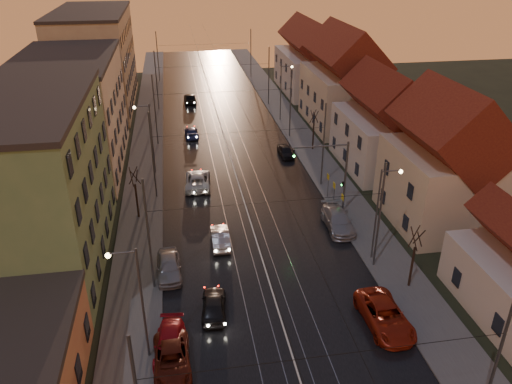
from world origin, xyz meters
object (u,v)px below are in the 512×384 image
street_lamp_1 (381,206)px  parked_left_3 (169,266)px  street_lamp_2 (149,132)px  driving_car_0 (214,305)px  driving_car_4 (190,98)px  parked_right_0 (385,316)px  traffic_light_mast (336,169)px  street_lamp_3 (283,87)px  street_lamp_0 (136,294)px  parked_left_2 (170,344)px  driving_car_3 (192,132)px  parked_right_2 (286,151)px  driving_car_2 (198,180)px  parked_left_1 (172,359)px  driving_car_1 (220,237)px  parked_right_1 (338,220)px

street_lamp_1 → parked_left_3: bearing=178.3°
street_lamp_2 → driving_car_0: (4.66, -24.56, -4.18)m
street_lamp_2 → driving_car_4: (5.45, 27.08, -4.10)m
street_lamp_2 → parked_right_0: street_lamp_2 is taller
traffic_light_mast → parked_left_3: bearing=-154.1°
street_lamp_3 → driving_car_0: street_lamp_3 is taller
street_lamp_0 → parked_left_2: (1.61, 0.21, -4.24)m
driving_car_3 → parked_right_2: 13.92m
street_lamp_3 → traffic_light_mast: street_lamp_3 is taller
street_lamp_0 → driving_car_2: bearing=78.6°
driving_car_3 → driving_car_4: size_ratio=0.92×
driving_car_0 → street_lamp_0: bearing=42.6°
street_lamp_2 → parked_right_2: (15.73, 2.49, -4.23)m
street_lamp_3 → driving_car_3: size_ratio=1.90×
street_lamp_2 → traffic_light_mast: bearing=-35.1°
parked_left_1 → parked_left_2: 1.32m
driving_car_2 → parked_left_1: bearing=87.2°
street_lamp_0 → street_lamp_3: 47.62m
parked_left_3 → street_lamp_3: bearing=63.3°
street_lamp_0 → parked_left_1: street_lamp_0 is taller
driving_car_1 → driving_car_2: driving_car_2 is taller
driving_car_1 → parked_right_2: (9.76, 18.28, -0.04)m
street_lamp_3 → parked_right_1: (-1.50, -30.80, -4.10)m
driving_car_3 → driving_car_4: (0.56, 15.86, 0.17)m
street_lamp_0 → driving_car_4: size_ratio=1.74×
street_lamp_1 → street_lamp_3: bearing=90.0°
driving_car_0 → driving_car_1: driving_car_0 is taller
street_lamp_0 → street_lamp_2: 28.00m
street_lamp_1 → street_lamp_2: bearing=132.3°
street_lamp_0 → street_lamp_1: same height
driving_car_0 → driving_car_3: 35.78m
driving_car_0 → street_lamp_3: bearing=-102.3°
driving_car_3 → street_lamp_3: bearing=-161.4°
parked_left_1 → traffic_light_mast: bearing=46.7°
parked_left_2 → driving_car_2: bearing=88.0°
driving_car_1 → street_lamp_0: bearing=64.6°
parked_right_2 → driving_car_2: bearing=-150.5°
street_lamp_3 → driving_car_4: street_lamp_3 is taller
traffic_light_mast → parked_right_2: (-1.36, 14.49, -3.95)m
street_lamp_0 → driving_car_4: street_lamp_0 is taller
driving_car_1 → parked_right_2: size_ratio=1.10×
driving_car_3 → parked_left_3: (-3.26, -30.73, 0.17)m
parked_left_2 → parked_right_2: bearing=70.7°
street_lamp_0 → driving_car_2: 24.67m
parked_left_1 → parked_right_2: 34.56m
driving_car_0 → parked_left_3: parked_left_3 is taller
street_lamp_0 → parked_left_3: size_ratio=1.75×
traffic_light_mast → parked_left_1: bearing=-131.9°
parked_right_2 → parked_right_0: bearing=-91.6°
traffic_light_mast → driving_car_0: 18.10m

